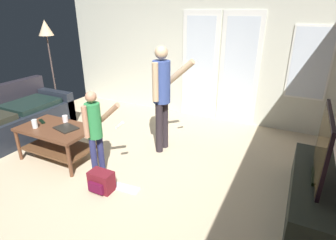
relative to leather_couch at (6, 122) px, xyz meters
name	(u,v)px	position (x,y,z in m)	size (l,w,h in m)	color
ground_plane	(110,175)	(2.26, -0.13, -0.31)	(5.61, 5.38, 0.02)	beige
wall_back_with_doors	(193,55)	(2.38, 2.53, 0.94)	(5.61, 0.09, 2.56)	beige
leather_couch	(6,122)	(0.00, 0.00, 0.00)	(0.94, 2.15, 0.86)	#20262F
coffee_table	(57,136)	(1.32, -0.10, 0.07)	(1.08, 0.64, 0.51)	brown
tv_stand	(311,194)	(4.69, 0.32, -0.10)	(0.43, 1.64, 0.41)	black
flat_screen_tv	(323,147)	(4.69, 0.32, 0.49)	(0.08, 1.00, 0.74)	black
person_adult	(162,91)	(2.57, 0.85, 0.67)	(0.61, 0.44, 1.62)	#2A2328
person_child	(95,128)	(2.16, -0.20, 0.41)	(0.48, 0.32, 1.19)	navy
floor_lamp	(46,35)	(-0.33, 1.40, 1.31)	(0.29, 0.29, 1.90)	#292F25
backpack	(101,181)	(2.38, -0.44, -0.18)	(0.30, 0.22, 0.26)	maroon
loose_keyboard	(123,187)	(2.59, -0.29, -0.29)	(0.45, 0.17, 0.02)	white
laptop_closed	(66,128)	(1.49, -0.07, 0.21)	(0.32, 0.24, 0.02)	black
cup_near_edge	(65,119)	(1.29, 0.12, 0.26)	(0.08, 0.08, 0.10)	white
cup_by_laptop	(35,124)	(1.06, -0.24, 0.27)	(0.07, 0.07, 0.12)	white
tv_remote_black	(42,121)	(0.97, -0.05, 0.22)	(0.17, 0.05, 0.02)	black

